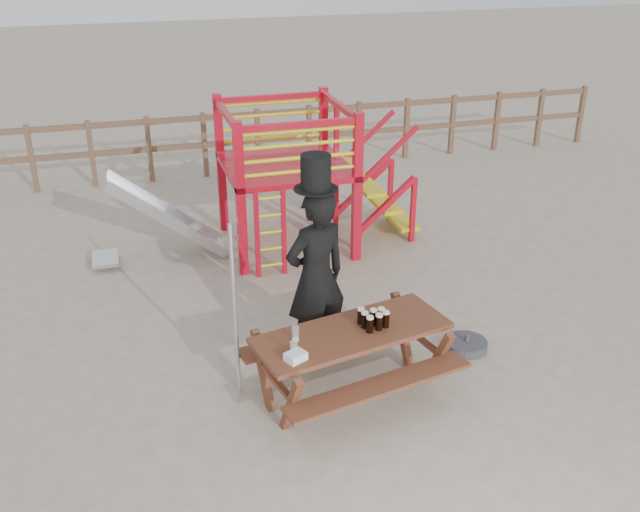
% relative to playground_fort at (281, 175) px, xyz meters
% --- Properties ---
extents(ground, '(60.00, 60.00, 0.00)m').
position_rel_playground_fort_xyz_m(ground, '(-0.12, -3.58, -1.07)').
color(ground, tan).
rests_on(ground, ground).
extents(back_fence, '(15.09, 0.09, 1.20)m').
position_rel_playground_fort_xyz_m(back_fence, '(-0.12, 3.42, -0.34)').
color(back_fence, brown).
rests_on(back_fence, ground).
extents(playground_fort, '(4.71, 1.84, 2.10)m').
position_rel_playground_fort_xyz_m(playground_fort, '(0.00, 0.00, 0.00)').
color(playground_fort, '#B60C1D').
rests_on(playground_fort, ground).
extents(picnic_table, '(2.16, 1.69, 0.75)m').
position_rel_playground_fort_xyz_m(picnic_table, '(-0.20, -3.77, -0.60)').
color(picnic_table, brown).
rests_on(picnic_table, ground).
extents(man_with_hat, '(0.82, 0.65, 2.31)m').
position_rel_playground_fort_xyz_m(man_with_hat, '(-0.36, -3.03, -0.04)').
color(man_with_hat, black).
rests_on(man_with_hat, ground).
extents(metal_pole, '(0.04, 0.04, 1.86)m').
position_rel_playground_fort_xyz_m(metal_pole, '(-1.28, -3.42, -0.14)').
color(metal_pole, '#B2B2B7').
rests_on(metal_pole, ground).
extents(parasol_base, '(0.46, 0.46, 0.20)m').
position_rel_playground_fort_xyz_m(parasol_base, '(1.30, -3.35, -1.02)').
color(parasol_base, '#39393E').
rests_on(parasol_base, ground).
extents(paper_bag, '(0.22, 0.20, 0.08)m').
position_rel_playground_fort_xyz_m(paper_bag, '(-0.86, -4.11, -0.29)').
color(paper_bag, white).
rests_on(paper_bag, picnic_table).
extents(stout_pints, '(0.28, 0.25, 0.17)m').
position_rel_playground_fort_xyz_m(stout_pints, '(0.02, -3.76, -0.24)').
color(stout_pints, black).
rests_on(stout_pints, picnic_table).
extents(empty_glasses, '(0.15, 0.32, 0.15)m').
position_rel_playground_fort_xyz_m(empty_glasses, '(-0.82, -3.91, -0.26)').
color(empty_glasses, silver).
rests_on(empty_glasses, picnic_table).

